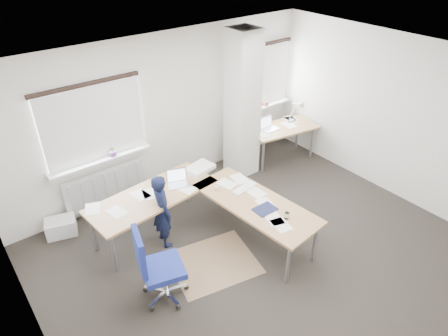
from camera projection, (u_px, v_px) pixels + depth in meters
ground at (258, 252)px, 6.04m from camera, size 6.00×6.00×0.00m
room_shell at (251, 135)px, 5.51m from camera, size 6.04×5.04×2.82m
floor_mat at (214, 263)px, 5.85m from camera, size 1.38×1.24×0.01m
white_crate at (61, 227)px, 6.33m from camera, size 0.53×0.44×0.27m
desk_main at (205, 199)px, 6.03m from camera, size 2.64×2.63×0.96m
desk_side at (283, 129)px, 8.05m from camera, size 1.50×0.93×1.22m
task_chair at (161, 280)px, 5.16m from camera, size 0.65×0.64×1.16m
person at (163, 211)px, 5.92m from camera, size 0.37×0.49×1.22m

